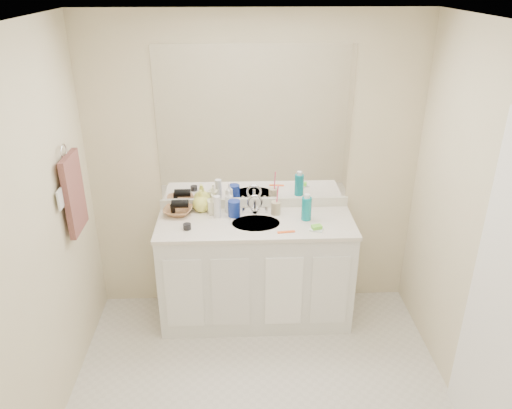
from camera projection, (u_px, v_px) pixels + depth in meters
The scene contains 28 objects.
ceiling at pixel (265, 26), 2.25m from camera, with size 2.60×2.60×0.02m, color white.
wall_back at pixel (254, 170), 3.94m from camera, with size 2.60×0.02×2.40m, color beige.
wall_left at pixel (25, 260), 2.71m from camera, with size 0.02×2.60×2.40m, color beige.
wall_right at pixel (493, 250), 2.81m from camera, with size 0.02×2.60×2.40m, color beige.
vanity_cabinet at pixel (256, 272), 4.02m from camera, with size 1.50×0.55×0.85m, color silver.
countertop at pixel (256, 224), 3.83m from camera, with size 1.52×0.57×0.03m, color silver.
backsplash at pixel (254, 203), 4.04m from camera, with size 1.52×0.03×0.08m, color silver.
sink_basin at pixel (256, 224), 3.81m from camera, with size 0.37×0.37×0.02m, color beige.
faucet at pixel (255, 206), 3.94m from camera, with size 0.02×0.02×0.11m, color silver.
mirror at pixel (254, 126), 3.78m from camera, with size 1.48×0.01×1.20m, color white.
blue_mug at pixel (234, 208), 3.89m from camera, with size 0.10×0.10×0.13m, color navy.
tan_cup at pixel (276, 208), 3.92m from camera, with size 0.08×0.08×0.10m, color tan.
toothbrush at pixel (277, 197), 3.88m from camera, with size 0.01×0.01×0.20m, color #FC426D.
mouthwash_bottle at pixel (306, 209), 3.82m from camera, with size 0.08×0.08×0.18m, color #0B818B.
soap_dish at pixel (317, 229), 3.70m from camera, with size 0.10×0.08×0.01m, color white.
green_soap at pixel (317, 227), 3.69m from camera, with size 0.07×0.05×0.03m, color #6EDA35.
orange_comb at pixel (286, 232), 3.67m from camera, with size 0.13×0.03×0.01m, color #FF5A1A.
dark_jar at pixel (187, 227), 3.71m from camera, with size 0.06×0.06×0.04m, color black.
extra_white_bottle at pixel (217, 207), 3.86m from camera, with size 0.06×0.06×0.18m, color silver.
soap_bottle_white at pixel (229, 201), 3.95m from camera, with size 0.07×0.07×0.18m, color white.
soap_bottle_cream at pixel (212, 204), 3.93m from camera, with size 0.07×0.08×0.16m, color beige.
soap_bottle_yellow at pixel (201, 201), 3.96m from camera, with size 0.14×0.14×0.18m, color #E4E659.
wicker_basket at pixel (178, 211), 3.93m from camera, with size 0.22×0.22×0.05m, color #97643D.
hair_dryer at pixel (180, 204), 3.91m from camera, with size 0.07×0.07×0.13m, color black.
towel_ring at pixel (64, 152), 3.26m from camera, with size 0.11×0.11×0.01m, color silver.
hand_towel at pixel (74, 194), 3.39m from camera, with size 0.04×0.32×0.55m, color #55302D.
switch_plate at pixel (60, 199), 3.19m from camera, with size 0.01×0.09×0.13m, color white.
door at pixel (510, 312), 2.62m from camera, with size 0.02×0.82×2.00m, color white.
Camera 1 is at (-0.14, -2.38, 2.63)m, focal length 35.00 mm.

